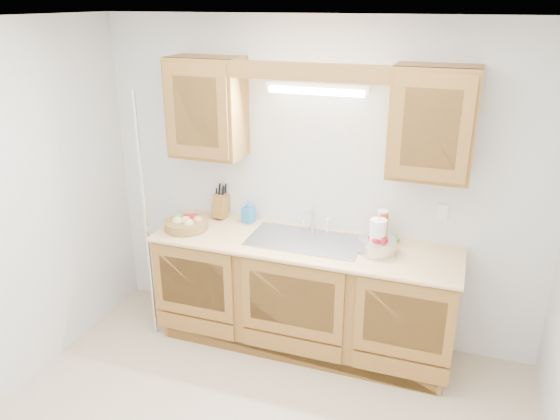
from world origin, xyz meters
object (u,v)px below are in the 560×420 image
at_px(apple_bowl, 377,244).
at_px(knife_block, 221,205).
at_px(fruit_basket, 186,223).
at_px(paper_towel, 378,236).

bearing_deg(apple_bowl, knife_block, 169.86).
distance_m(fruit_basket, knife_block, 0.35).
bearing_deg(knife_block, apple_bowl, -6.58).
bearing_deg(paper_towel, fruit_basket, -177.07).
bearing_deg(fruit_basket, paper_towel, 2.93).
height_order(knife_block, apple_bowl, knife_block).
bearing_deg(apple_bowl, paper_towel, 120.51).
height_order(paper_towel, apple_bowl, paper_towel).
xyz_separation_m(knife_block, paper_towel, (1.34, -0.24, 0.02)).
bearing_deg(paper_towel, apple_bowl, -59.49).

